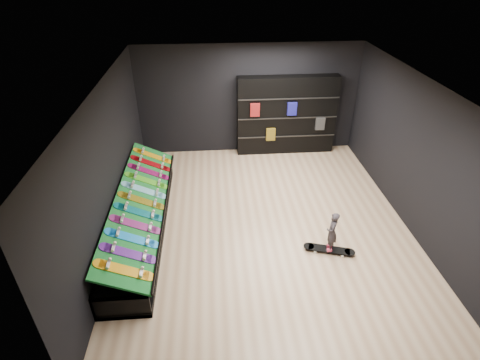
{
  "coord_description": "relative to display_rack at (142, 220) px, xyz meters",
  "views": [
    {
      "loc": [
        -1.02,
        -6.25,
        5.03
      ],
      "look_at": [
        -0.5,
        0.2,
        1.0
      ],
      "focal_mm": 28.0,
      "sensor_mm": 36.0,
      "label": 1
    }
  ],
  "objects": [
    {
      "name": "floor",
      "position": [
        2.55,
        0.0,
        -0.25
      ],
      "size": [
        6.0,
        7.0,
        0.01
      ],
      "primitive_type": "cube",
      "color": "beige",
      "rests_on": "ground"
    },
    {
      "name": "display_board_0",
      "position": [
        0.06,
        -1.9,
        0.49
      ],
      "size": [
        0.93,
        0.22,
        0.5
      ],
      "primitive_type": null,
      "rotation": [
        0.0,
        0.44,
        0.0
      ],
      "color": "yellow",
      "rests_on": "turf_ramp"
    },
    {
      "name": "display_board_9",
      "position": [
        0.06,
        1.52,
        0.49
      ],
      "size": [
        0.93,
        0.22,
        0.5
      ],
      "primitive_type": null,
      "rotation": [
        0.0,
        0.44,
        0.0
      ],
      "color": "red",
      "rests_on": "turf_ramp"
    },
    {
      "name": "wall_right",
      "position": [
        5.55,
        0.0,
        1.25
      ],
      "size": [
        0.02,
        7.0,
        3.0
      ],
      "primitive_type": "cube",
      "color": "black",
      "rests_on": "ground"
    },
    {
      "name": "display_rack",
      "position": [
        0.0,
        0.0,
        0.0
      ],
      "size": [
        0.9,
        4.5,
        0.5
      ],
      "primitive_type": null,
      "color": "black",
      "rests_on": "ground"
    },
    {
      "name": "display_board_7",
      "position": [
        0.06,
        0.76,
        0.49
      ],
      "size": [
        0.93,
        0.22,
        0.5
      ],
      "primitive_type": null,
      "rotation": [
        0.0,
        0.44,
        0.0
      ],
      "color": "green",
      "rests_on": "turf_ramp"
    },
    {
      "name": "display_board_1",
      "position": [
        0.06,
        -1.52,
        0.49
      ],
      "size": [
        0.93,
        0.22,
        0.5
      ],
      "primitive_type": null,
      "rotation": [
        0.0,
        0.44,
        0.0
      ],
      "color": "purple",
      "rests_on": "turf_ramp"
    },
    {
      "name": "wall_back",
      "position": [
        2.55,
        3.5,
        1.25
      ],
      "size": [
        6.0,
        0.02,
        3.0
      ],
      "primitive_type": "cube",
      "color": "black",
      "rests_on": "ground"
    },
    {
      "name": "wall_front",
      "position": [
        2.55,
        -3.5,
        1.25
      ],
      "size": [
        6.0,
        0.02,
        3.0
      ],
      "primitive_type": "cube",
      "color": "black",
      "rests_on": "ground"
    },
    {
      "name": "display_board_8",
      "position": [
        0.06,
        1.14,
        0.49
      ],
      "size": [
        0.93,
        0.22,
        0.5
      ],
      "primitive_type": null,
      "rotation": [
        0.0,
        0.44,
        0.0
      ],
      "color": "#E5198C",
      "rests_on": "turf_ramp"
    },
    {
      "name": "display_board_5",
      "position": [
        0.06,
        0.0,
        0.49
      ],
      "size": [
        0.93,
        0.22,
        0.5
      ],
      "primitive_type": null,
      "rotation": [
        0.0,
        0.44,
        0.0
      ],
      "color": "yellow",
      "rests_on": "turf_ramp"
    },
    {
      "name": "floor_skateboard",
      "position": [
        3.68,
        -0.98,
        -0.2
      ],
      "size": [
        1.0,
        0.49,
        0.09
      ],
      "primitive_type": null,
      "rotation": [
        0.0,
        0.0,
        -0.29
      ],
      "color": "black",
      "rests_on": "ground"
    },
    {
      "name": "display_board_2",
      "position": [
        0.06,
        -1.14,
        0.49
      ],
      "size": [
        0.93,
        0.22,
        0.5
      ],
      "primitive_type": null,
      "rotation": [
        0.0,
        0.44,
        0.0
      ],
      "color": "blue",
      "rests_on": "turf_ramp"
    },
    {
      "name": "child",
      "position": [
        3.68,
        -0.98,
        0.09
      ],
      "size": [
        0.19,
        0.22,
        0.5
      ],
      "primitive_type": "imported",
      "rotation": [
        0.0,
        0.0,
        -1.92
      ],
      "color": "black",
      "rests_on": "floor_skateboard"
    },
    {
      "name": "display_board_3",
      "position": [
        0.06,
        -0.76,
        0.49
      ],
      "size": [
        0.93,
        0.22,
        0.5
      ],
      "primitive_type": null,
      "rotation": [
        0.0,
        0.44,
        0.0
      ],
      "color": "#2626BF",
      "rests_on": "turf_ramp"
    },
    {
      "name": "turf_ramp",
      "position": [
        0.05,
        0.0,
        0.46
      ],
      "size": [
        0.92,
        4.5,
        0.46
      ],
      "primitive_type": "cube",
      "rotation": [
        0.0,
        0.44,
        0.0
      ],
      "color": "#0F5F21",
      "rests_on": "display_rack"
    },
    {
      "name": "back_shelving",
      "position": [
        3.59,
        3.32,
        0.84
      ],
      "size": [
        2.73,
        0.32,
        2.18
      ],
      "primitive_type": "cube",
      "color": "black",
      "rests_on": "ground"
    },
    {
      "name": "wall_left",
      "position": [
        -0.45,
        0.0,
        1.25
      ],
      "size": [
        0.02,
        7.0,
        3.0
      ],
      "primitive_type": "cube",
      "color": "black",
      "rests_on": "ground"
    },
    {
      "name": "display_board_4",
      "position": [
        0.06,
        -0.38,
        0.49
      ],
      "size": [
        0.93,
        0.22,
        0.5
      ],
      "primitive_type": null,
      "rotation": [
        0.0,
        0.44,
        0.0
      ],
      "color": "#0C8C99",
      "rests_on": "turf_ramp"
    },
    {
      "name": "display_board_10",
      "position": [
        0.06,
        1.9,
        0.49
      ],
      "size": [
        0.93,
        0.22,
        0.5
      ],
      "primitive_type": null,
      "rotation": [
        0.0,
        0.44,
        0.0
      ],
      "color": "orange",
      "rests_on": "turf_ramp"
    },
    {
      "name": "ceiling",
      "position": [
        2.55,
        0.0,
        2.75
      ],
      "size": [
        6.0,
        7.0,
        0.01
      ],
      "primitive_type": "cube",
      "color": "white",
      "rests_on": "ground"
    },
    {
      "name": "display_board_6",
      "position": [
        0.06,
        0.38,
        0.49
      ],
      "size": [
        0.93,
        0.22,
        0.5
      ],
      "primitive_type": null,
      "rotation": [
        0.0,
        0.44,
        0.0
      ],
      "color": "#0CB2E5",
      "rests_on": "turf_ramp"
    }
  ]
}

